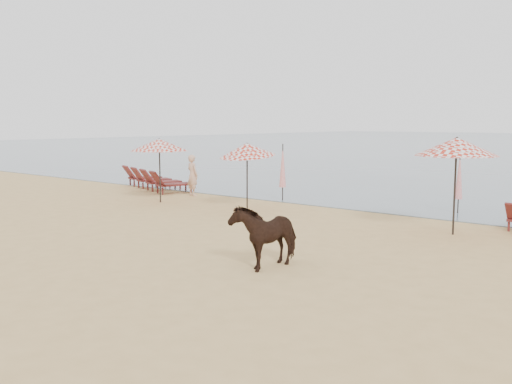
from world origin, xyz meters
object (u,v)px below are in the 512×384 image
(umbrella_open_left_a, at_px, (159,145))
(umbrella_closed_right, at_px, (459,176))
(umbrella_closed_left, at_px, (283,166))
(cow, at_px, (266,234))
(umbrella_open_left_b, at_px, (247,150))
(lounger_cluster_left, at_px, (154,179))
(beachgoer_left, at_px, (193,175))
(umbrella_open_right, at_px, (457,147))

(umbrella_open_left_a, relative_size, umbrella_closed_right, 1.18)
(umbrella_closed_left, xyz_separation_m, cow, (5.62, -8.20, -0.67))
(umbrella_open_left_a, relative_size, umbrella_open_left_b, 1.00)
(lounger_cluster_left, bearing_deg, beachgoer_left, 10.20)
(umbrella_open_left_a, relative_size, umbrella_closed_left, 1.10)
(beachgoer_left, bearing_deg, umbrella_closed_right, -153.86)
(umbrella_open_right, bearing_deg, beachgoer_left, 179.29)
(umbrella_closed_right, bearing_deg, lounger_cluster_left, -172.31)
(umbrella_open_left_b, bearing_deg, umbrella_open_left_a, -179.25)
(cow, height_order, beachgoer_left, beachgoer_left)
(umbrella_open_left_b, relative_size, umbrella_closed_right, 1.18)
(umbrella_closed_left, bearing_deg, umbrella_open_left_b, -79.78)
(lounger_cluster_left, height_order, beachgoer_left, beachgoer_left)
(lounger_cluster_left, bearing_deg, cow, -12.27)
(umbrella_closed_left, bearing_deg, cow, -55.58)
(umbrella_closed_left, bearing_deg, beachgoer_left, -164.03)
(umbrella_open_left_b, xyz_separation_m, cow, (5.14, -5.51, -1.40))
(umbrella_closed_right, bearing_deg, cow, -94.35)
(umbrella_open_left_a, bearing_deg, beachgoer_left, 103.83)
(umbrella_open_left_a, distance_m, umbrella_closed_right, 10.65)
(umbrella_closed_right, relative_size, beachgoer_left, 1.21)
(cow, bearing_deg, beachgoer_left, 144.58)
(umbrella_open_left_b, distance_m, umbrella_open_right, 7.00)
(umbrella_open_left_a, bearing_deg, umbrella_open_right, 6.34)
(umbrella_open_left_b, bearing_deg, umbrella_open_right, -4.87)
(umbrella_closed_right, distance_m, beachgoer_left, 10.37)
(cow, bearing_deg, umbrella_open_left_a, 152.69)
(umbrella_open_left_b, xyz_separation_m, beachgoer_left, (-4.27, 1.61, -1.24))
(umbrella_open_right, bearing_deg, umbrella_closed_right, 113.67)
(umbrella_open_right, height_order, beachgoer_left, umbrella_open_right)
(umbrella_closed_left, relative_size, beachgoer_left, 1.30)
(umbrella_closed_left, height_order, umbrella_closed_right, umbrella_closed_left)
(umbrella_open_left_a, height_order, cow, umbrella_open_left_a)
(umbrella_open_left_b, height_order, cow, umbrella_open_left_b)
(umbrella_closed_left, distance_m, umbrella_closed_right, 6.44)
(umbrella_open_left_a, distance_m, umbrella_open_right, 10.83)
(umbrella_open_left_a, bearing_deg, umbrella_open_left_b, 9.97)
(umbrella_closed_left, xyz_separation_m, umbrella_closed_right, (6.33, 1.15, -0.09))
(lounger_cluster_left, xyz_separation_m, umbrella_open_right, (14.20, -1.76, 1.91))
(umbrella_closed_left, relative_size, umbrella_closed_right, 1.07)
(umbrella_closed_right, xyz_separation_m, beachgoer_left, (-10.12, -2.24, -0.41))
(umbrella_open_left_b, bearing_deg, lounger_cluster_left, 156.41)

